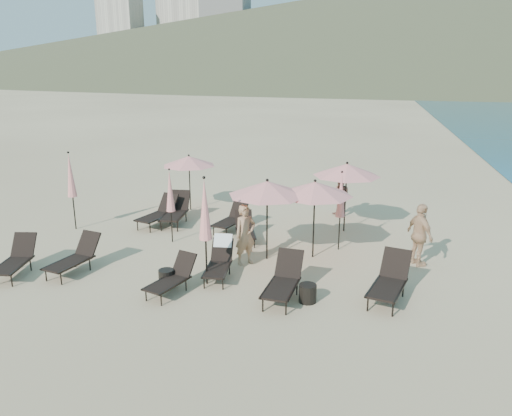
% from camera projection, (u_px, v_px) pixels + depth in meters
% --- Properties ---
extents(ground, '(800.00, 800.00, 0.00)m').
position_uv_depth(ground, '(232.00, 286.00, 12.77)').
color(ground, '#D6BA8C').
rests_on(ground, ground).
extents(volcanic_headland, '(690.00, 690.00, 55.00)m').
position_uv_depth(volcanic_headland, '(502.00, 25.00, 274.20)').
color(volcanic_headland, brown).
rests_on(volcanic_headland, ground).
extents(hotel_skyline, '(109.00, 82.00, 55.00)m').
position_uv_depth(hotel_skyline, '(198.00, 30.00, 280.11)').
color(hotel_skyline, beige).
rests_on(hotel_skyline, ground).
extents(lounger_0, '(0.94, 1.76, 0.96)m').
position_uv_depth(lounger_0, '(15.00, 259.00, 13.39)').
color(lounger_0, black).
rests_on(lounger_0, ground).
extents(lounger_1, '(0.98, 1.78, 0.97)m').
position_uv_depth(lounger_1, '(75.00, 257.00, 13.54)').
color(lounger_1, black).
rests_on(lounger_1, ground).
extents(lounger_2, '(1.01, 1.61, 0.87)m').
position_uv_depth(lounger_2, '(172.00, 277.00, 12.34)').
color(lounger_2, black).
rests_on(lounger_2, ground).
extents(lounger_3, '(0.73, 1.64, 0.99)m').
position_uv_depth(lounger_3, '(219.00, 260.00, 13.27)').
color(lounger_3, black).
rests_on(lounger_3, ground).
extents(lounger_4, '(0.81, 1.80, 1.01)m').
position_uv_depth(lounger_4, '(284.00, 280.00, 12.01)').
color(lounger_4, black).
rests_on(lounger_4, ground).
extents(lounger_5, '(1.13, 1.93, 1.05)m').
position_uv_depth(lounger_5, '(390.00, 280.00, 11.96)').
color(lounger_5, black).
rests_on(lounger_5, ground).
extents(lounger_6, '(1.11, 1.85, 1.00)m').
position_uv_depth(lounger_6, '(159.00, 212.00, 17.53)').
color(lounger_6, black).
rests_on(lounger_6, ground).
extents(lounger_7, '(0.87, 1.89, 1.06)m').
position_uv_depth(lounger_7, '(176.00, 210.00, 17.68)').
color(lounger_7, black).
rests_on(lounger_7, ground).
extents(lounger_8, '(1.02, 1.70, 0.92)m').
position_uv_depth(lounger_8, '(232.00, 218.00, 17.01)').
color(lounger_8, black).
rests_on(lounger_8, ground).
extents(lounger_9, '(1.02, 1.60, 0.86)m').
position_uv_depth(lounger_9, '(245.00, 229.00, 16.00)').
color(lounger_9, black).
rests_on(lounger_9, ground).
extents(umbrella_open_0, '(2.23, 2.23, 2.40)m').
position_uv_depth(umbrella_open_0, '(267.00, 188.00, 14.01)').
color(umbrella_open_0, black).
rests_on(umbrella_open_0, ground).
extents(umbrella_open_1, '(2.18, 2.18, 2.35)m').
position_uv_depth(umbrella_open_1, '(315.00, 189.00, 14.17)').
color(umbrella_open_1, black).
rests_on(umbrella_open_1, ground).
extents(umbrella_open_2, '(2.04, 2.04, 2.19)m').
position_uv_depth(umbrella_open_2, '(189.00, 161.00, 18.99)').
color(umbrella_open_2, black).
rests_on(umbrella_open_2, ground).
extents(umbrella_open_3, '(2.23, 2.23, 2.40)m').
position_uv_depth(umbrella_open_3, '(347.00, 170.00, 16.46)').
color(umbrella_open_3, black).
rests_on(umbrella_open_3, ground).
extents(umbrella_closed_0, '(0.33, 0.33, 2.86)m').
position_uv_depth(umbrella_closed_0, '(205.00, 210.00, 12.38)').
color(umbrella_closed_0, black).
rests_on(umbrella_closed_0, ground).
extents(umbrella_closed_1, '(0.29, 0.29, 2.47)m').
position_uv_depth(umbrella_closed_1, '(341.00, 195.00, 14.86)').
color(umbrella_closed_1, black).
rests_on(umbrella_closed_1, ground).
extents(umbrella_closed_2, '(0.32, 0.32, 2.71)m').
position_uv_depth(umbrella_closed_2, '(71.00, 176.00, 16.73)').
color(umbrella_closed_2, black).
rests_on(umbrella_closed_2, ground).
extents(umbrella_closed_3, '(0.28, 0.28, 2.40)m').
position_uv_depth(umbrella_closed_3, '(170.00, 191.00, 15.53)').
color(umbrella_closed_3, black).
rests_on(umbrella_closed_3, ground).
extents(side_table_0, '(0.40, 0.40, 0.45)m').
position_uv_depth(side_table_0, '(166.00, 278.00, 12.73)').
color(side_table_0, black).
rests_on(side_table_0, ground).
extents(side_table_1, '(0.43, 0.43, 0.44)m').
position_uv_depth(side_table_1, '(308.00, 293.00, 11.88)').
color(side_table_1, black).
rests_on(side_table_1, ground).
extents(beachgoer_a, '(0.75, 0.74, 1.74)m').
position_uv_depth(beachgoer_a, '(245.00, 235.00, 14.01)').
color(beachgoer_a, tan).
rests_on(beachgoer_a, ground).
extents(beachgoer_b, '(0.93, 0.94, 1.53)m').
position_uv_depth(beachgoer_b, '(340.00, 197.00, 18.45)').
color(beachgoer_b, '#8D5748').
rests_on(beachgoer_b, ground).
extents(beachgoer_c, '(0.92, 1.13, 1.80)m').
position_uv_depth(beachgoer_c, '(420.00, 235.00, 13.90)').
color(beachgoer_c, tan).
rests_on(beachgoer_c, ground).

